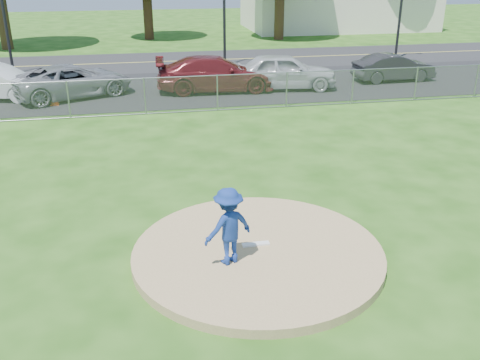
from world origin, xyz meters
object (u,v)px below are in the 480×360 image
object	(u,v)px
parked_car_gray	(73,81)
parked_car_pearl	(284,71)
traffic_signal_right	(405,4)
parked_car_charcoal	(394,67)
traffic_signal_left	(8,10)
pitcher	(229,226)
parked_car_darkred	(216,74)
commercial_building	(337,3)
traffic_cone	(54,97)

from	to	relation	value
parked_car_gray	parked_car_pearl	world-z (taller)	parked_car_pearl
traffic_signal_right	parked_car_charcoal	xyz separation A→B (m)	(-3.31, -5.93, -2.66)
traffic_signal_left	pitcher	distance (m)	23.89
parked_car_pearl	parked_car_charcoal	bearing A→B (deg)	-76.04
parked_car_pearl	parked_car_charcoal	distance (m)	6.14
traffic_signal_right	parked_car_gray	distance (m)	20.57
traffic_signal_left	parked_car_darkred	world-z (taller)	traffic_signal_left
parked_car_gray	parked_car_charcoal	world-z (taller)	parked_car_gray
traffic_signal_left	parked_car_gray	bearing A→B (deg)	-60.31
parked_car_charcoal	parked_car_gray	bearing A→B (deg)	89.03
traffic_signal_right	parked_car_darkred	distance (m)	14.49
commercial_building	traffic_signal_left	bearing A→B (deg)	-147.13
traffic_cone	parked_car_darkred	size ratio (longest dim) A/B	0.13
traffic_signal_right	parked_car_pearl	world-z (taller)	traffic_signal_right
parked_car_pearl	parked_car_charcoal	size ratio (longest dim) A/B	1.20
traffic_cone	parked_car_pearl	world-z (taller)	parked_car_pearl
parked_car_pearl	traffic_signal_right	bearing A→B (deg)	-47.31
traffic_signal_right	parked_car_gray	bearing A→B (deg)	-161.94
traffic_signal_right	pitcher	distance (m)	27.00
traffic_signal_left	parked_car_darkred	bearing A→B (deg)	-32.05
traffic_signal_left	parked_car_pearl	bearing A→B (deg)	-25.93
traffic_cone	parked_car_gray	world-z (taller)	parked_car_gray
commercial_building	parked_car_charcoal	xyz separation A→B (m)	(-5.07, -21.93, -1.46)
traffic_signal_right	parked_car_charcoal	world-z (taller)	traffic_signal_right
traffic_cone	parked_car_darkred	world-z (taller)	parked_car_darkred
parked_car_gray	parked_car_darkred	size ratio (longest dim) A/B	0.94
commercial_building	parked_car_pearl	bearing A→B (deg)	-116.30
commercial_building	parked_car_darkred	distance (m)	26.74
parked_car_darkred	parked_car_charcoal	size ratio (longest dim) A/B	1.36
parked_car_pearl	traffic_cone	bearing A→B (deg)	103.46
traffic_cone	parked_car_charcoal	bearing A→B (deg)	6.03
pitcher	parked_car_charcoal	bearing A→B (deg)	-147.65
pitcher	traffic_signal_left	bearing A→B (deg)	-92.56
commercial_building	pitcher	world-z (taller)	commercial_building
traffic_signal_left	traffic_cone	xyz separation A→B (m)	(2.88, -7.70, -2.98)
traffic_cone	parked_car_darkred	distance (m)	7.50
traffic_signal_right	parked_car_charcoal	size ratio (longest dim) A/B	1.34
commercial_building	parked_car_darkred	size ratio (longest dim) A/B	2.88
traffic_signal_right	pitcher	bearing A→B (deg)	-123.73
parked_car_gray	traffic_signal_right	bearing A→B (deg)	-96.92
parked_car_darkred	pitcher	bearing A→B (deg)	174.83
commercial_building	traffic_signal_right	size ratio (longest dim) A/B	2.93
traffic_cone	parked_car_pearl	bearing A→B (deg)	5.85
commercial_building	parked_car_gray	size ratio (longest dim) A/B	3.06
traffic_cone	parked_car_gray	size ratio (longest dim) A/B	0.14
commercial_building	pitcher	xyz separation A→B (m)	(-16.70, -38.37, -1.14)
commercial_building	parked_car_charcoal	size ratio (longest dim) A/B	3.91
parked_car_pearl	pitcher	bearing A→B (deg)	168.29
pitcher	parked_car_pearl	bearing A→B (deg)	-131.70
commercial_building	traffic_signal_right	bearing A→B (deg)	-96.29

